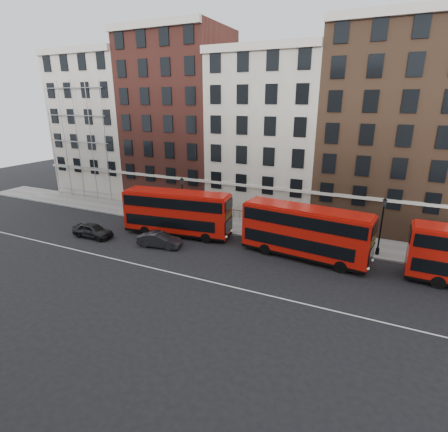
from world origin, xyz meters
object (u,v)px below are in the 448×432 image
at_px(bus_c, 305,231).
at_px(car_front, 160,240).
at_px(car_rear, 93,230).
at_px(bus_b, 177,212).

height_order(bus_c, car_front, bus_c).
bearing_deg(car_rear, bus_b, -61.38).
bearing_deg(car_front, bus_c, -83.73).
xyz_separation_m(bus_b, car_front, (0.15, -3.42, -1.81)).
xyz_separation_m(bus_c, car_rear, (-20.71, -4.30, -1.77)).
bearing_deg(car_rear, bus_c, -79.33).
height_order(bus_b, bus_c, bus_c).
height_order(bus_b, car_rear, bus_b).
bearing_deg(car_front, car_rear, 87.96).
xyz_separation_m(bus_b, bus_c, (13.18, 0.01, 0.01)).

